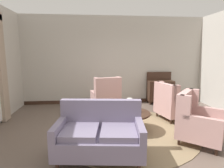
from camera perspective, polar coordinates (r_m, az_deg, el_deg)
The scene contains 12 objects.
ground at distance 4.29m, azimuth 5.25°, elevation -15.36°, with size 9.03×9.03×0.00m, color brown.
wall_back at distance 6.77m, azimuth 0.74°, elevation 7.15°, with size 6.61×0.08×3.06m, color #BCB7AD.
baseboard_back at distance 6.93m, azimuth 0.77°, elevation -5.12°, with size 6.45×0.03×0.12m, color #382319.
area_rug at distance 4.56m, azimuth 4.51°, elevation -13.74°, with size 3.20×3.20×0.01m, color #847051.
coffee_table at distance 4.42m, azimuth 5.60°, elevation -9.48°, with size 0.91×0.91×0.45m.
porcelain_vase at distance 4.38m, azimuth 5.28°, elevation -6.72°, with size 0.20×0.20×0.33m.
settee at distance 3.34m, azimuth -3.71°, elevation -15.16°, with size 1.55×1.00×0.96m.
armchair_beside_settee at distance 4.21m, azimuth 24.34°, elevation -10.30°, with size 1.16×1.16×1.02m.
armchair_foreground_right at distance 5.58m, azimuth -1.79°, elevation -4.39°, with size 0.90×0.94×1.12m.
armchair_far_left at distance 5.40m, azimuth 17.89°, elevation -5.71°, with size 1.03×0.97×1.01m.
side_table at distance 5.88m, azimuth 18.31°, elevation -4.72°, with size 0.52×0.52×0.68m.
sideboard at distance 6.98m, azimuth 14.37°, elevation -1.80°, with size 0.90×0.42×1.11m.
Camera 1 is at (-0.77, -3.82, 1.79)m, focal length 30.22 mm.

